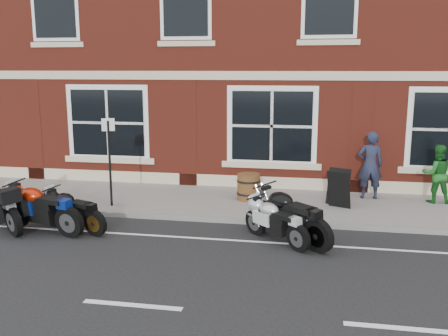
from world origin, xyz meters
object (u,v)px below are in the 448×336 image
(moto_sport_red, at_px, (41,206))
(pedestrian_right, at_px, (437,174))
(moto_naked_black, at_px, (289,213))
(moto_sport_silver, at_px, (276,220))
(pedestrian_left, at_px, (370,165))
(barrel_planter, at_px, (249,187))
(parking_sign, at_px, (110,156))
(a_board_sign, at_px, (339,188))
(moto_sport_black, at_px, (72,209))
(moto_touring_silver, at_px, (0,203))

(moto_sport_red, distance_m, pedestrian_right, 9.89)
(moto_naked_black, bearing_deg, moto_sport_red, 136.75)
(moto_naked_black, bearing_deg, moto_sport_silver, 159.11)
(pedestrian_left, relative_size, barrel_planter, 2.59)
(pedestrian_left, bearing_deg, barrel_planter, 9.35)
(pedestrian_left, height_order, parking_sign, parking_sign)
(barrel_planter, bearing_deg, moto_naked_black, -65.97)
(moto_sport_silver, relative_size, parking_sign, 0.64)
(pedestrian_right, xyz_separation_m, a_board_sign, (-2.54, -0.86, -0.29))
(moto_sport_red, height_order, a_board_sign, a_board_sign)
(a_board_sign, xyz_separation_m, barrel_planter, (-2.35, 0.25, -0.13))
(moto_sport_black, distance_m, moto_sport_silver, 4.57)
(moto_sport_red, height_order, parking_sign, parking_sign)
(moto_sport_red, relative_size, moto_sport_silver, 1.53)
(parking_sign, bearing_deg, barrel_planter, -3.64)
(moto_touring_silver, height_order, barrel_planter, moto_touring_silver)
(pedestrian_right, bearing_deg, pedestrian_left, -6.22)
(moto_sport_silver, height_order, moto_naked_black, moto_naked_black)
(moto_naked_black, relative_size, pedestrian_left, 0.98)
(moto_touring_silver, xyz_separation_m, parking_sign, (1.93, 1.80, 0.84))
(moto_sport_red, height_order, moto_naked_black, moto_naked_black)
(parking_sign, bearing_deg, moto_touring_silver, -160.01)
(a_board_sign, bearing_deg, moto_sport_black, -131.77)
(moto_sport_black, bearing_deg, parking_sign, 13.50)
(moto_touring_silver, xyz_separation_m, moto_sport_red, (1.08, -0.13, -0.00))
(moto_sport_red, xyz_separation_m, pedestrian_left, (7.47, 3.85, 0.45))
(moto_sport_black, height_order, pedestrian_left, pedestrian_left)
(pedestrian_right, bearing_deg, moto_touring_silver, 17.36)
(moto_sport_red, bearing_deg, moto_touring_silver, 98.36)
(moto_sport_red, distance_m, moto_sport_black, 0.68)
(moto_naked_black, bearing_deg, moto_touring_silver, 134.98)
(moto_sport_red, distance_m, parking_sign, 2.26)
(a_board_sign, bearing_deg, moto_sport_silver, -93.85)
(pedestrian_left, bearing_deg, moto_sport_red, 23.85)
(moto_sport_black, height_order, moto_naked_black, moto_naked_black)
(a_board_sign, distance_m, parking_sign, 5.89)
(a_board_sign, bearing_deg, moto_touring_silver, -136.15)
(moto_naked_black, distance_m, pedestrian_left, 4.02)
(moto_sport_black, height_order, parking_sign, parking_sign)
(moto_touring_silver, relative_size, parking_sign, 0.82)
(moto_naked_black, height_order, pedestrian_right, pedestrian_right)
(pedestrian_left, distance_m, barrel_planter, 3.33)
(moto_naked_black, height_order, pedestrian_left, pedestrian_left)
(moto_touring_silver, distance_m, moto_sport_silver, 6.29)
(moto_sport_silver, height_order, a_board_sign, a_board_sign)
(pedestrian_right, bearing_deg, parking_sign, 10.22)
(moto_sport_red, height_order, pedestrian_left, pedestrian_left)
(pedestrian_right, distance_m, parking_sign, 8.51)
(moto_sport_black, distance_m, pedestrian_left, 7.76)
(a_board_sign, bearing_deg, parking_sign, -146.47)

